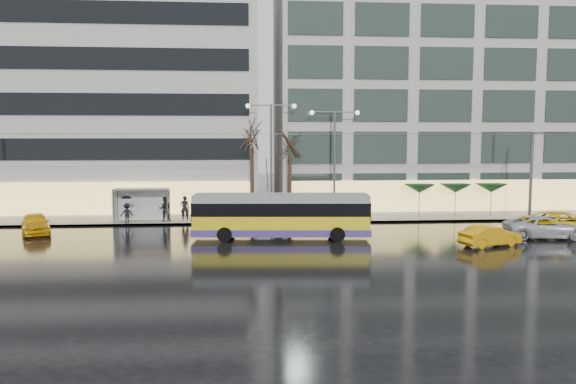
{
  "coord_description": "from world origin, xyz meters",
  "views": [
    {
      "loc": [
        -0.2,
        -33.12,
        6.55
      ],
      "look_at": [
        2.85,
        5.0,
        2.84
      ],
      "focal_mm": 35.0,
      "sensor_mm": 36.0,
      "label": 1
    }
  ],
  "objects": [
    {
      "name": "bus_shelter",
      "position": [
        -8.38,
        10.69,
        1.96
      ],
      "size": [
        4.2,
        1.6,
        2.51
      ],
      "color": "#595B60",
      "rests_on": "sidewalk"
    },
    {
      "name": "taxi_b",
      "position": [
        14.65,
        -0.71,
        0.64
      ],
      "size": [
        4.1,
        2.52,
        1.28
      ],
      "primitive_type": "imported",
      "rotation": [
        0.0,
        0.0,
        1.9
      ],
      "color": "#E59F0C",
      "rests_on": "ground"
    },
    {
      "name": "sedan_silver",
      "position": [
        19.47,
        1.62,
        0.72
      ],
      "size": [
        5.46,
        3.13,
        1.43
      ],
      "primitive_type": "imported",
      "rotation": [
        0.0,
        0.0,
        1.42
      ],
      "color": "silver",
      "rests_on": "ground"
    },
    {
      "name": "taxi_a",
      "position": [
        -14.34,
        5.92,
        0.73
      ],
      "size": [
        3.22,
        4.61,
        1.46
      ],
      "primitive_type": "imported",
      "rotation": [
        0.0,
        0.0,
        0.39
      ],
      "color": "#EBAB0C",
      "rests_on": "ground"
    },
    {
      "name": "parasol_c",
      "position": [
        20.0,
        11.0,
        2.45
      ],
      "size": [
        2.5,
        2.5,
        2.65
      ],
      "color": "#595B60",
      "rests_on": "sidewalk"
    },
    {
      "name": "pedestrian_a",
      "position": [
        -4.74,
        10.47,
        1.56
      ],
      "size": [
        1.07,
        1.09,
        2.19
      ],
      "color": "black",
      "rests_on": "sidewalk"
    },
    {
      "name": "ground",
      "position": [
        0.0,
        0.0,
        0.0
      ],
      "size": [
        140.0,
        140.0,
        0.0
      ],
      "primitive_type": "plane",
      "color": "black",
      "rests_on": "ground"
    },
    {
      "name": "building_right",
      "position": [
        19.0,
        19.0,
        12.65
      ],
      "size": [
        32.0,
        14.0,
        25.0
      ],
      "primitive_type": "cube",
      "color": "#B6B3AE",
      "rests_on": "sidewalk"
    },
    {
      "name": "catenary",
      "position": [
        1.0,
        7.94,
        4.25
      ],
      "size": [
        42.24,
        5.12,
        7.0
      ],
      "color": "#595B60",
      "rests_on": "ground"
    },
    {
      "name": "tree_b",
      "position": [
        3.5,
        11.2,
        6.4
      ],
      "size": [
        3.2,
        3.2,
        7.7
      ],
      "color": "black",
      "rests_on": "sidewalk"
    },
    {
      "name": "taxi_c",
      "position": [
        21.26,
        2.42,
        0.8
      ],
      "size": [
        5.92,
        2.98,
        1.61
      ],
      "primitive_type": "imported",
      "rotation": [
        0.0,
        0.0,
        1.52
      ],
      "color": "yellow",
      "rests_on": "ground"
    },
    {
      "name": "tree_a",
      "position": [
        0.5,
        11.0,
        7.09
      ],
      "size": [
        3.2,
        3.2,
        8.4
      ],
      "color": "black",
      "rests_on": "sidewalk"
    },
    {
      "name": "street_lamp_far",
      "position": [
        7.0,
        10.8,
        5.71
      ],
      "size": [
        3.96,
        0.36,
        8.53
      ],
      "color": "#595B60",
      "rests_on": "sidewalk"
    },
    {
      "name": "street_lamp_near",
      "position": [
        2.0,
        10.8,
        5.99
      ],
      "size": [
        3.96,
        0.36,
        9.03
      ],
      "color": "#595B60",
      "rests_on": "sidewalk"
    },
    {
      "name": "parasol_a",
      "position": [
        14.0,
        11.0,
        2.45
      ],
      "size": [
        2.5,
        2.5,
        2.65
      ],
      "color": "#595B60",
      "rests_on": "sidewalk"
    },
    {
      "name": "building_left",
      "position": [
        -16.0,
        19.0,
        11.15
      ],
      "size": [
        34.0,
        14.0,
        22.0
      ],
      "primitive_type": "cube",
      "color": "#B6B3AE",
      "rests_on": "sidewalk"
    },
    {
      "name": "kerb",
      "position": [
        2.0,
        9.05,
        0.07
      ],
      "size": [
        80.0,
        0.1,
        0.15
      ],
      "primitive_type": "cube",
      "color": "slate",
      "rests_on": "ground"
    },
    {
      "name": "trolleybus",
      "position": [
        2.23,
        2.83,
        1.42
      ],
      "size": [
        11.48,
        4.81,
        5.26
      ],
      "color": "yellow",
      "rests_on": "ground"
    },
    {
      "name": "sidewalk",
      "position": [
        2.0,
        14.0,
        0.07
      ],
      "size": [
        80.0,
        10.0,
        0.15
      ],
      "primitive_type": "cube",
      "color": "gray",
      "rests_on": "ground"
    },
    {
      "name": "pedestrian_b",
      "position": [
        -6.22,
        10.2,
        1.1
      ],
      "size": [
        0.97,
        0.79,
        1.9
      ],
      "color": "black",
      "rests_on": "sidewalk"
    },
    {
      "name": "parasol_b",
      "position": [
        17.0,
        11.0,
        2.45
      ],
      "size": [
        2.5,
        2.5,
        2.65
      ],
      "color": "#595B60",
      "rests_on": "sidewalk"
    },
    {
      "name": "pedestrian_c",
      "position": [
        -8.93,
        9.4,
        1.27
      ],
      "size": [
        1.08,
        1.0,
        2.11
      ],
      "color": "black",
      "rests_on": "sidewalk"
    }
  ]
}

